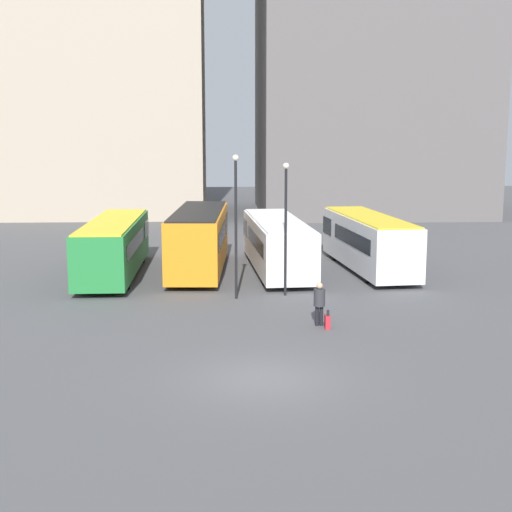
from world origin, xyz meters
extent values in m
plane|color=#4C4C4F|center=(0.00, 0.00, 0.00)|extent=(160.00, 160.00, 0.00)
cube|color=#237A38|center=(-6.73, 16.39, 1.53)|extent=(2.50, 11.31, 2.52)
cube|color=black|center=(-6.74, 21.02, 1.84)|extent=(2.52, 2.08, 0.96)
cube|color=black|center=(-6.73, 15.37, 1.84)|extent=(2.52, 7.24, 0.76)
cube|color=yellow|center=(-6.73, 16.39, 2.83)|extent=(2.30, 11.08, 0.08)
cylinder|color=black|center=(-6.74, 19.89, 0.49)|extent=(2.38, 0.98, 0.97)
cylinder|color=black|center=(-6.72, 12.88, 0.49)|extent=(2.38, 0.98, 0.97)
cube|color=orange|center=(-2.34, 17.15, 1.74)|extent=(3.13, 10.63, 2.96)
cube|color=black|center=(-2.10, 21.45, 2.11)|extent=(2.69, 2.07, 1.13)
cube|color=black|center=(-2.39, 16.20, 2.11)|extent=(2.95, 6.86, 0.89)
cube|color=black|center=(-2.34, 17.15, 3.26)|extent=(2.91, 10.41, 0.08)
cylinder|color=black|center=(-2.16, 20.40, 0.47)|extent=(2.49, 1.08, 0.94)
cylinder|color=black|center=(-2.52, 13.90, 0.47)|extent=(2.49, 1.08, 0.94)
cube|color=silver|center=(1.81, 17.06, 1.49)|extent=(3.18, 11.13, 2.45)
cube|color=black|center=(1.55, 21.56, 1.80)|extent=(2.70, 2.17, 0.93)
cube|color=black|center=(1.87, 16.07, 1.80)|extent=(2.98, 7.18, 0.73)
cube|color=white|center=(1.81, 17.06, 2.76)|extent=(2.96, 10.90, 0.08)
cylinder|color=black|center=(1.61, 20.46, 0.49)|extent=(2.49, 1.12, 0.98)
cylinder|color=black|center=(2.01, 13.65, 0.49)|extent=(2.49, 1.12, 0.98)
cube|color=silver|center=(6.73, 17.07, 1.56)|extent=(3.35, 10.69, 2.61)
cube|color=black|center=(6.34, 21.36, 1.89)|extent=(2.62, 2.15, 0.99)
cube|color=black|center=(6.81, 16.13, 1.89)|extent=(3.04, 6.92, 0.78)
cube|color=yellow|center=(6.73, 17.07, 2.91)|extent=(3.14, 10.46, 0.08)
cylinder|color=black|center=(6.43, 20.31, 0.46)|extent=(2.39, 1.12, 0.92)
cylinder|color=black|center=(7.02, 13.82, 0.46)|extent=(2.39, 1.12, 0.92)
cylinder|color=black|center=(2.44, 5.89, 0.38)|extent=(0.15, 0.15, 0.77)
cylinder|color=black|center=(2.61, 5.89, 0.38)|extent=(0.15, 0.15, 0.77)
cylinder|color=#2D2D33|center=(2.53, 5.89, 1.10)|extent=(0.43, 0.43, 0.67)
sphere|color=tan|center=(2.53, 5.89, 1.56)|extent=(0.25, 0.25, 0.25)
cube|color=#B7232D|center=(2.77, 5.44, 0.26)|extent=(0.19, 0.40, 0.52)
cube|color=black|center=(2.77, 5.30, 0.64)|extent=(0.10, 0.02, 0.23)
cylinder|color=black|center=(-0.54, 10.63, 3.08)|extent=(0.12, 0.12, 6.15)
sphere|color=beige|center=(-0.54, 10.63, 6.23)|extent=(0.28, 0.28, 0.28)
cylinder|color=black|center=(1.71, 11.15, 2.89)|extent=(0.12, 0.12, 5.78)
sphere|color=beige|center=(1.71, 11.15, 5.86)|extent=(0.28, 0.28, 0.28)
camera|label=1|loc=(-1.26, -20.41, 7.21)|focal=50.00mm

